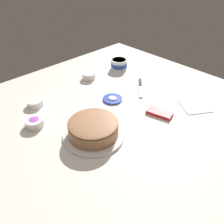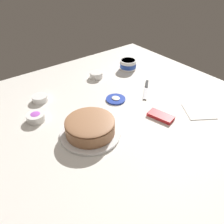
{
  "view_description": "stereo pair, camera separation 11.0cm",
  "coord_description": "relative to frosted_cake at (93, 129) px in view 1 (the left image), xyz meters",
  "views": [
    {
      "loc": [
        -0.73,
        0.78,
        0.75
      ],
      "look_at": [
        -0.02,
        0.09,
        0.04
      ],
      "focal_mm": 36.69,
      "sensor_mm": 36.0,
      "label": 1
    },
    {
      "loc": [
        -0.8,
        0.69,
        0.75
      ],
      "look_at": [
        -0.02,
        0.09,
        0.04
      ],
      "focal_mm": 36.69,
      "sensor_mm": 36.0,
      "label": 2
    }
  ],
  "objects": [
    {
      "name": "paper_napkin",
      "position": [
        -0.21,
        -0.59,
        -0.04
      ],
      "size": [
        0.21,
        0.21,
        0.01
      ],
      "primitive_type": "cube",
      "rotation": [
        0.0,
        0.0,
        -0.58
      ],
      "color": "white",
      "rests_on": "ground_plane"
    },
    {
      "name": "frosting_tub_lid",
      "position": [
        0.17,
        -0.29,
        -0.04
      ],
      "size": [
        0.12,
        0.12,
        0.02
      ],
      "color": "#233DAD",
      "rests_on": "ground_plane"
    },
    {
      "name": "sprinkle_bowl_rainbow",
      "position": [
        0.27,
        0.17,
        -0.02
      ],
      "size": [
        0.1,
        0.1,
        0.04
      ],
      "color": "white",
      "rests_on": "ground_plane"
    },
    {
      "name": "sprinkle_bowl_pink",
      "position": [
        0.48,
        -0.36,
        -0.02
      ],
      "size": [
        0.09,
        0.09,
        0.04
      ],
      "color": "white",
      "rests_on": "ground_plane"
    },
    {
      "name": "spreading_knife",
      "position": [
        0.15,
        -0.53,
        -0.04
      ],
      "size": [
        0.17,
        0.19,
        0.01
      ],
      "color": "silver",
      "rests_on": "ground_plane"
    },
    {
      "name": "frosted_cake",
      "position": [
        0.0,
        0.0,
        0.0
      ],
      "size": [
        0.3,
        0.3,
        0.09
      ],
      "color": "white",
      "rests_on": "ground_plane"
    },
    {
      "name": "sprinkle_bowl_green",
      "position": [
        0.44,
        0.07,
        -0.02
      ],
      "size": [
        0.09,
        0.09,
        0.04
      ],
      "color": "white",
      "rests_on": "ground_plane"
    },
    {
      "name": "ground_plane",
      "position": [
        0.07,
        -0.26,
        -0.04
      ],
      "size": [
        1.54,
        1.54,
        0.0
      ],
      "primitive_type": "plane",
      "color": "silver"
    },
    {
      "name": "frosting_tub",
      "position": [
        0.45,
        -0.63,
        -0.01
      ],
      "size": [
        0.12,
        0.12,
        0.07
      ],
      "color": "white",
      "rests_on": "ground_plane"
    },
    {
      "name": "candy_box_lower",
      "position": [
        -0.12,
        -0.38,
        -0.03
      ],
      "size": [
        0.15,
        0.1,
        0.02
      ],
      "primitive_type": "cube",
      "rotation": [
        0.0,
        0.0,
        0.26
      ],
      "color": "red",
      "rests_on": "ground_plane"
    }
  ]
}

